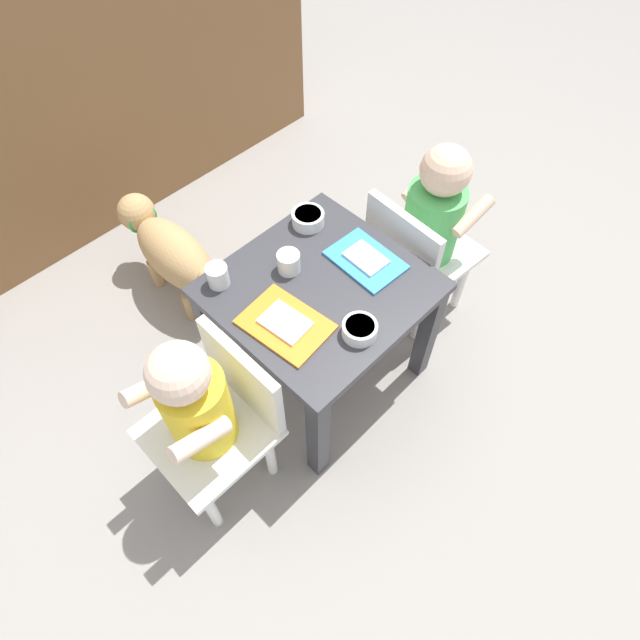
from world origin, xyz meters
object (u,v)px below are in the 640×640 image
seated_child_right (430,221)px  cereal_bowl_right_side (360,329)px  food_tray_left (285,324)px  dog (169,249)px  water_cup_left (289,263)px  dining_table (320,306)px  veggie_bowl_near (308,218)px  seated_child_left (202,406)px  water_cup_right (218,277)px  food_tray_right (366,260)px

seated_child_right → cereal_bowl_right_side: 0.48m
seated_child_right → food_tray_left: seated_child_right is taller
food_tray_left → cereal_bowl_right_side: size_ratio=2.63×
seated_child_right → dog: bearing=129.4°
dog → cereal_bowl_right_side: 0.81m
dog → food_tray_left: (-0.04, -0.62, 0.24)m
water_cup_left → seated_child_right: bearing=-17.3°
dining_table → veggie_bowl_near: 0.25m
seated_child_left → food_tray_left: size_ratio=2.82×
veggie_bowl_near → food_tray_left: bearing=-143.6°
water_cup_right → cereal_bowl_right_side: 0.38m
water_cup_left → veggie_bowl_near: (0.15, 0.09, -0.00)m
seated_child_right → food_tray_right: bearing=177.5°
food_tray_left → cereal_bowl_right_side: 0.18m
dining_table → seated_child_right: (0.42, -0.04, 0.05)m
water_cup_left → food_tray_left: bearing=-136.3°
dog → cereal_bowl_right_side: size_ratio=5.63×
dog → dining_table: bearing=-80.3°
seated_child_right → food_tray_right: (-0.27, 0.01, 0.04)m
dining_table → dog: dining_table is taller
seated_child_left → food_tray_right: size_ratio=3.14×
water_cup_left → dining_table: bearing=-80.2°
dining_table → water_cup_right: bearing=132.5°
seated_child_right → seated_child_left: bearing=179.7°
seated_child_left → food_tray_left: 0.27m
seated_child_left → water_cup_right: bearing=43.0°
dining_table → food_tray_left: 0.17m
food_tray_left → seated_child_right: bearing=-1.2°
seated_child_right → food_tray_left: (-0.56, 0.01, 0.04)m
water_cup_right → dog: bearing=79.8°
dog → water_cup_right: 0.48m
food_tray_left → seated_child_left: bearing=-178.4°
seated_child_left → veggie_bowl_near: bearing=21.4°
seated_child_left → food_tray_left: seated_child_left is taller
food_tray_left → veggie_bowl_near: size_ratio=2.48×
seated_child_right → food_tray_right: size_ratio=3.16×
food_tray_right → cereal_bowl_right_side: size_ratio=2.36×
food_tray_right → water_cup_right: water_cup_right is taller
seated_child_left → dog: size_ratio=1.32×
seated_child_right → water_cup_right: (-0.59, 0.23, 0.06)m
water_cup_left → dog: bearing=99.7°
dog → water_cup_left: (0.08, -0.50, 0.26)m
dog → food_tray_left: 0.66m
cereal_bowl_right_side → seated_child_left: bearing=160.1°
seated_child_right → dog: size_ratio=1.32×
dining_table → water_cup_right: 0.28m
food_tray_left → water_cup_right: (-0.03, 0.22, 0.02)m
dog → water_cup_right: size_ratio=8.04×
seated_child_right → water_cup_left: bearing=162.7°
seated_child_right → food_tray_right: 0.27m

